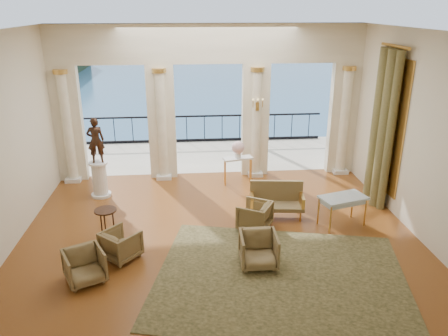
{
  "coord_description": "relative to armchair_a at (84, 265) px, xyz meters",
  "views": [
    {
      "loc": [
        -0.63,
        -8.85,
        4.98
      ],
      "look_at": [
        0.17,
        0.6,
        1.42
      ],
      "focal_mm": 35.0,
      "sensor_mm": 36.0,
      "label": 1
    }
  ],
  "objects": [
    {
      "name": "settee",
      "position": [
        4.18,
        2.43,
        0.08
      ],
      "size": [
        1.38,
        0.71,
        0.88
      ],
      "rotation": [
        0.0,
        0.0,
        -0.11
      ],
      "color": "#463A1C",
      "rests_on": "ground"
    },
    {
      "name": "curtain",
      "position": [
        6.95,
        3.05,
        1.66
      ],
      "size": [
        0.33,
        1.4,
        4.09
      ],
      "color": "brown",
      "rests_on": "ground"
    },
    {
      "name": "arcade",
      "position": [
        2.67,
        5.37,
        2.23
      ],
      "size": [
        9.0,
        0.56,
        4.5
      ],
      "color": "beige",
      "rests_on": "ground"
    },
    {
      "name": "room_walls",
      "position": [
        2.67,
        0.43,
        2.52
      ],
      "size": [
        9.0,
        9.0,
        9.0
      ],
      "color": "#EDE3C6",
      "rests_on": "ground"
    },
    {
      "name": "sea",
      "position": [
        2.67,
        61.55,
        -6.36
      ],
      "size": [
        160.0,
        160.0,
        0.0
      ],
      "primitive_type": "plane",
      "color": "#2B648B",
      "rests_on": "ground"
    },
    {
      "name": "floor",
      "position": [
        2.67,
        1.55,
        -0.36
      ],
      "size": [
        9.0,
        9.0,
        0.0
      ],
      "primitive_type": "plane",
      "color": "#49200B",
      "rests_on": "ground"
    },
    {
      "name": "armchair_d",
      "position": [
        0.58,
        0.77,
        -0.01
      ],
      "size": [
        0.92,
        0.91,
        0.69
      ],
      "primitive_type": "imported",
      "rotation": [
        0.0,
        0.0,
        2.41
      ],
      "color": "#463A1C",
      "rests_on": "ground"
    },
    {
      "name": "urn",
      "position": [
        3.46,
        4.6,
        0.73
      ],
      "size": [
        0.37,
        0.37,
        0.49
      ],
      "color": "white",
      "rests_on": "console_table"
    },
    {
      "name": "pedestal",
      "position": [
        -0.41,
        4.03,
        0.12
      ],
      "size": [
        0.54,
        0.54,
        0.99
      ],
      "color": "silver",
      "rests_on": "ground"
    },
    {
      "name": "armchair_c",
      "position": [
        3.54,
        1.81,
        0.0
      ],
      "size": [
        0.92,
        0.93,
        0.72
      ],
      "primitive_type": "imported",
      "rotation": [
        0.0,
        0.0,
        -2.08
      ],
      "color": "#463A1C",
      "rests_on": "ground"
    },
    {
      "name": "armchair_b",
      "position": [
        3.38,
        0.26,
        0.02
      ],
      "size": [
        0.75,
        0.7,
        0.76
      ],
      "primitive_type": "imported",
      "rotation": [
        0.0,
        0.0,
        -0.01
      ],
      "color": "#463A1C",
      "rests_on": "ground"
    },
    {
      "name": "palm_tree",
      "position": [
        4.67,
        8.15,
        3.73
      ],
      "size": [
        2.0,
        2.0,
        4.5
      ],
      "color": "#4C3823",
      "rests_on": "terrace"
    },
    {
      "name": "window_frame",
      "position": [
        7.14,
        3.05,
        1.74
      ],
      "size": [
        0.04,
        1.6,
        3.4
      ],
      "primitive_type": "cube",
      "color": "gold",
      "rests_on": "room_walls"
    },
    {
      "name": "side_table",
      "position": [
        0.18,
        1.47,
        0.32
      ],
      "size": [
        0.48,
        0.48,
        0.79
      ],
      "color": "black",
      "rests_on": "ground"
    },
    {
      "name": "wall_sconce",
      "position": [
        4.07,
        5.06,
        1.87
      ],
      "size": [
        0.3,
        0.11,
        0.33
      ],
      "color": "gold",
      "rests_on": "arcade"
    },
    {
      "name": "console_table",
      "position": [
        3.46,
        4.6,
        0.31
      ],
      "size": [
        0.91,
        0.52,
        0.81
      ],
      "rotation": [
        0.0,
        0.0,
        0.24
      ],
      "color": "silver",
      "rests_on": "ground"
    },
    {
      "name": "armchair_a",
      "position": [
        0.0,
        0.0,
        0.0
      ],
      "size": [
        0.91,
        0.89,
        0.71
      ],
      "primitive_type": "imported",
      "rotation": [
        0.0,
        0.0,
        0.46
      ],
      "color": "#463A1C",
      "rests_on": "ground"
    },
    {
      "name": "headland",
      "position": [
        -27.33,
        71.55,
        -3.36
      ],
      "size": [
        22.0,
        18.0,
        6.0
      ],
      "primitive_type": "cube",
      "color": "black",
      "rests_on": "sea"
    },
    {
      "name": "game_table",
      "position": [
        5.64,
        1.8,
        0.31
      ],
      "size": [
        1.2,
        0.88,
        0.74
      ],
      "rotation": [
        0.0,
        0.0,
        0.29
      ],
      "color": "#AEC7D8",
      "rests_on": "ground"
    },
    {
      "name": "terrace",
      "position": [
        2.67,
        7.35,
        -0.41
      ],
      "size": [
        10.0,
        3.6,
        0.1
      ],
      "primitive_type": "cube",
      "color": "#C0B6A0",
      "rests_on": "ground"
    },
    {
      "name": "statue",
      "position": [
        -0.41,
        4.03,
        1.25
      ],
      "size": [
        0.49,
        0.36,
        1.23
      ],
      "primitive_type": "imported",
      "rotation": [
        0.0,
        0.0,
        3.3
      ],
      "color": "#311F15",
      "rests_on": "pedestal"
    },
    {
      "name": "balustrade",
      "position": [
        2.67,
        8.95,
        0.05
      ],
      "size": [
        9.0,
        0.06,
        1.03
      ],
      "color": "black",
      "rests_on": "terrace"
    },
    {
      "name": "rug",
      "position": [
        3.75,
        -0.25,
        -0.35
      ],
      "size": [
        5.48,
        4.68,
        0.02
      ],
      "primitive_type": "cube",
      "rotation": [
        0.0,
        0.0,
        -0.22
      ],
      "color": "#272D15",
      "rests_on": "ground"
    }
  ]
}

